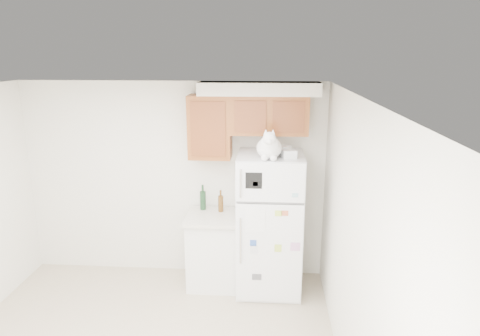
# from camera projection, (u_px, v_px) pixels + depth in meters

# --- Properties ---
(room_shell) EXTENTS (3.84, 4.04, 2.52)m
(room_shell) POSITION_uv_depth(u_px,v_px,m) (142.00, 192.00, 3.65)
(room_shell) COLOR silver
(room_shell) RESTS_ON ground_plane
(refrigerator) EXTENTS (0.76, 0.78, 1.70)m
(refrigerator) POSITION_uv_depth(u_px,v_px,m) (270.00, 224.00, 5.10)
(refrigerator) COLOR white
(refrigerator) RESTS_ON ground_plane
(base_counter) EXTENTS (0.64, 0.64, 0.92)m
(base_counter) POSITION_uv_depth(u_px,v_px,m) (213.00, 249.00, 5.32)
(base_counter) COLOR white
(base_counter) RESTS_ON ground_plane
(cat) EXTENTS (0.34, 0.50, 0.35)m
(cat) POSITION_uv_depth(u_px,v_px,m) (269.00, 147.00, 4.66)
(cat) COLOR white
(cat) RESTS_ON refrigerator
(storage_box_back) EXTENTS (0.22, 0.19, 0.10)m
(storage_box_back) POSITION_uv_depth(u_px,v_px,m) (282.00, 150.00, 4.87)
(storage_box_back) COLOR white
(storage_box_back) RESTS_ON refrigerator
(storage_box_front) EXTENTS (0.17, 0.14, 0.09)m
(storage_box_front) POSITION_uv_depth(u_px,v_px,m) (289.00, 154.00, 4.70)
(storage_box_front) COLOR white
(storage_box_front) RESTS_ON refrigerator
(bottle_green) EXTENTS (0.07, 0.07, 0.32)m
(bottle_green) POSITION_uv_depth(u_px,v_px,m) (203.00, 197.00, 5.33)
(bottle_green) COLOR #19381E
(bottle_green) RESTS_ON base_counter
(bottle_amber) EXTENTS (0.06, 0.06, 0.28)m
(bottle_amber) POSITION_uv_depth(u_px,v_px,m) (221.00, 201.00, 5.27)
(bottle_amber) COLOR #593814
(bottle_amber) RESTS_ON base_counter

